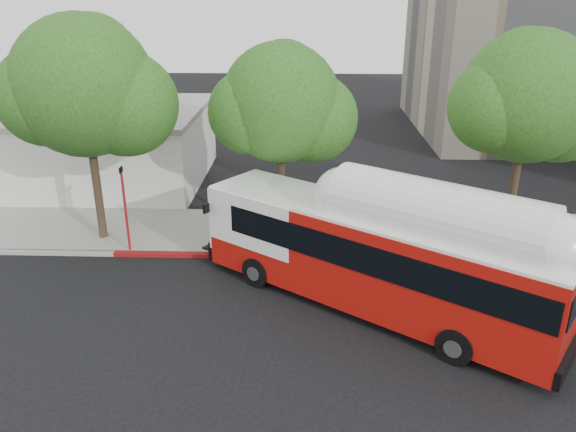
# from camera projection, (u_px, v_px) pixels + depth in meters

# --- Properties ---
(ground) EXTENTS (120.00, 120.00, 0.00)m
(ground) POSITION_uv_depth(u_px,v_px,m) (302.00, 307.00, 19.95)
(ground) COLOR black
(ground) RESTS_ON ground
(sidewalk) EXTENTS (60.00, 5.00, 0.15)m
(sidewalk) POSITION_uv_depth(u_px,v_px,m) (303.00, 232.00, 25.94)
(sidewalk) COLOR gray
(sidewalk) RESTS_ON ground
(curb_strip) EXTENTS (60.00, 0.30, 0.15)m
(curb_strip) POSITION_uv_depth(u_px,v_px,m) (303.00, 257.00, 23.53)
(curb_strip) COLOR gray
(curb_strip) RESTS_ON ground
(red_curb_segment) EXTENTS (10.00, 0.32, 0.16)m
(red_curb_segment) POSITION_uv_depth(u_px,v_px,m) (232.00, 255.00, 23.63)
(red_curb_segment) COLOR maroon
(red_curb_segment) RESTS_ON ground
(street_tree_left) EXTENTS (6.67, 5.80, 9.74)m
(street_tree_left) POSITION_uv_depth(u_px,v_px,m) (96.00, 92.00, 22.90)
(street_tree_left) COLOR #2D2116
(street_tree_left) RESTS_ON ground
(street_tree_mid) EXTENTS (5.75, 5.00, 8.62)m
(street_tree_mid) POSITION_uv_depth(u_px,v_px,m) (291.00, 108.00, 23.37)
(street_tree_mid) COLOR #2D2116
(street_tree_mid) RESTS_ON ground
(street_tree_right) EXTENTS (6.21, 5.40, 9.18)m
(street_tree_right) POSITION_uv_depth(u_px,v_px,m) (538.00, 102.00, 22.72)
(street_tree_right) COLOR #2D2116
(street_tree_right) RESTS_ON ground
(low_commercial_bldg) EXTENTS (16.20, 10.20, 4.25)m
(low_commercial_bldg) POSITION_uv_depth(u_px,v_px,m) (64.00, 144.00, 32.57)
(low_commercial_bldg) COLOR silver
(low_commercial_bldg) RESTS_ON ground
(transit_bus) EXTENTS (12.63, 9.93, 4.09)m
(transit_bus) POSITION_uv_depth(u_px,v_px,m) (375.00, 259.00, 19.20)
(transit_bus) COLOR #A8110B
(transit_bus) RESTS_ON ground
(signal_pole) EXTENTS (0.11, 0.36, 3.83)m
(signal_pole) POSITION_uv_depth(u_px,v_px,m) (126.00, 210.00, 23.32)
(signal_pole) COLOR red
(signal_pole) RESTS_ON ground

